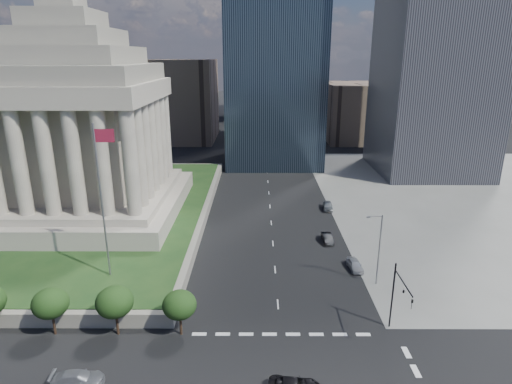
{
  "coord_description": "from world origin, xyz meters",
  "views": [
    {
      "loc": [
        -2.55,
        -26.29,
        29.54
      ],
      "look_at": [
        -2.73,
        21.31,
        14.25
      ],
      "focal_mm": 30.0,
      "sensor_mm": 36.0,
      "label": 1
    }
  ],
  "objects_px": {
    "parked_sedan_far": "(328,206)",
    "traffic_signal_ne": "(399,294)",
    "street_lamp_north": "(378,246)",
    "suv_grey": "(78,379)",
    "flagpole": "(102,194)",
    "war_memorial": "(75,105)",
    "parked_sedan_mid": "(327,238)",
    "parked_sedan_near": "(355,265)"
  },
  "relations": [
    {
      "from": "parked_sedan_mid",
      "to": "street_lamp_north",
      "type": "bearing_deg",
      "value": -75.21
    },
    {
      "from": "traffic_signal_ne",
      "to": "parked_sedan_far",
      "type": "xyz_separation_m",
      "value": [
        -1.0,
        40.51,
        -4.46
      ]
    },
    {
      "from": "street_lamp_north",
      "to": "suv_grey",
      "type": "xyz_separation_m",
      "value": [
        -32.67,
        -18.71,
        -4.96
      ]
    },
    {
      "from": "war_memorial",
      "to": "parked_sedan_mid",
      "type": "relative_size",
      "value": 9.29
    },
    {
      "from": "flagpole",
      "to": "traffic_signal_ne",
      "type": "relative_size",
      "value": 2.5
    },
    {
      "from": "flagpole",
      "to": "street_lamp_north",
      "type": "distance_m",
      "value": 35.95
    },
    {
      "from": "war_memorial",
      "to": "traffic_signal_ne",
      "type": "bearing_deg",
      "value": -36.42
    },
    {
      "from": "traffic_signal_ne",
      "to": "street_lamp_north",
      "type": "distance_m",
      "value": 11.34
    },
    {
      "from": "war_memorial",
      "to": "parked_sedan_mid",
      "type": "bearing_deg",
      "value": -12.38
    },
    {
      "from": "parked_sedan_mid",
      "to": "parked_sedan_far",
      "type": "distance_m",
      "value": 15.85
    },
    {
      "from": "flagpole",
      "to": "parked_sedan_mid",
      "type": "height_order",
      "value": "flagpole"
    },
    {
      "from": "traffic_signal_ne",
      "to": "parked_sedan_near",
      "type": "relative_size",
      "value": 1.89
    },
    {
      "from": "suv_grey",
      "to": "traffic_signal_ne",
      "type": "bearing_deg",
      "value": -81.67
    },
    {
      "from": "traffic_signal_ne",
      "to": "parked_sedan_far",
      "type": "height_order",
      "value": "traffic_signal_ne"
    },
    {
      "from": "flagpole",
      "to": "parked_sedan_near",
      "type": "height_order",
      "value": "flagpole"
    },
    {
      "from": "street_lamp_north",
      "to": "parked_sedan_far",
      "type": "bearing_deg",
      "value": 93.58
    },
    {
      "from": "traffic_signal_ne",
      "to": "suv_grey",
      "type": "relative_size",
      "value": 1.64
    },
    {
      "from": "war_memorial",
      "to": "parked_sedan_mid",
      "type": "height_order",
      "value": "war_memorial"
    },
    {
      "from": "flagpole",
      "to": "parked_sedan_near",
      "type": "xyz_separation_m",
      "value": [
        33.33,
        5.17,
        -12.39
      ]
    },
    {
      "from": "war_memorial",
      "to": "parked_sedan_far",
      "type": "xyz_separation_m",
      "value": [
        45.5,
        6.21,
        -20.61
      ]
    },
    {
      "from": "street_lamp_north",
      "to": "parked_sedan_far",
      "type": "relative_size",
      "value": 2.15
    },
    {
      "from": "traffic_signal_ne",
      "to": "flagpole",
      "type": "bearing_deg",
      "value": 163.29
    },
    {
      "from": "traffic_signal_ne",
      "to": "suv_grey",
      "type": "distance_m",
      "value": 33.01
    },
    {
      "from": "traffic_signal_ne",
      "to": "parked_sedan_mid",
      "type": "xyz_separation_m",
      "value": [
        -3.5,
        24.87,
        -4.56
      ]
    },
    {
      "from": "war_memorial",
      "to": "suv_grey",
      "type": "xyz_separation_m",
      "value": [
        14.65,
        -41.71,
        -20.69
      ]
    },
    {
      "from": "suv_grey",
      "to": "parked_sedan_far",
      "type": "distance_m",
      "value": 56.99
    },
    {
      "from": "flagpole",
      "to": "traffic_signal_ne",
      "type": "bearing_deg",
      "value": -16.71
    },
    {
      "from": "suv_grey",
      "to": "flagpole",
      "type": "bearing_deg",
      "value": 3.22
    },
    {
      "from": "war_memorial",
      "to": "parked_sedan_mid",
      "type": "xyz_separation_m",
      "value": [
        43.0,
        -9.44,
        -20.71
      ]
    },
    {
      "from": "street_lamp_north",
      "to": "parked_sedan_far",
      "type": "distance_m",
      "value": 29.67
    },
    {
      "from": "suv_grey",
      "to": "parked_sedan_mid",
      "type": "xyz_separation_m",
      "value": [
        28.35,
        32.27,
        -0.01
      ]
    },
    {
      "from": "war_memorial",
      "to": "street_lamp_north",
      "type": "bearing_deg",
      "value": -25.92
    },
    {
      "from": "suv_grey",
      "to": "parked_sedan_near",
      "type": "height_order",
      "value": "parked_sedan_near"
    },
    {
      "from": "suv_grey",
      "to": "parked_sedan_near",
      "type": "xyz_separation_m",
      "value": [
        30.85,
        22.88,
        0.02
      ]
    },
    {
      "from": "parked_sedan_near",
      "to": "parked_sedan_far",
      "type": "relative_size",
      "value": 0.91
    },
    {
      "from": "parked_sedan_far",
      "to": "flagpole",
      "type": "bearing_deg",
      "value": -132.86
    },
    {
      "from": "street_lamp_north",
      "to": "parked_sedan_far",
      "type": "height_order",
      "value": "street_lamp_north"
    },
    {
      "from": "parked_sedan_mid",
      "to": "parked_sedan_far",
      "type": "bearing_deg",
      "value": 78.01
    },
    {
      "from": "street_lamp_north",
      "to": "parked_sedan_mid",
      "type": "height_order",
      "value": "street_lamp_north"
    },
    {
      "from": "parked_sedan_mid",
      "to": "traffic_signal_ne",
      "type": "bearing_deg",
      "value": -84.9
    },
    {
      "from": "parked_sedan_far",
      "to": "traffic_signal_ne",
      "type": "bearing_deg",
      "value": -83.63
    },
    {
      "from": "parked_sedan_near",
      "to": "parked_sedan_far",
      "type": "xyz_separation_m",
      "value": [
        0.0,
        25.04,
        0.07
      ]
    }
  ]
}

